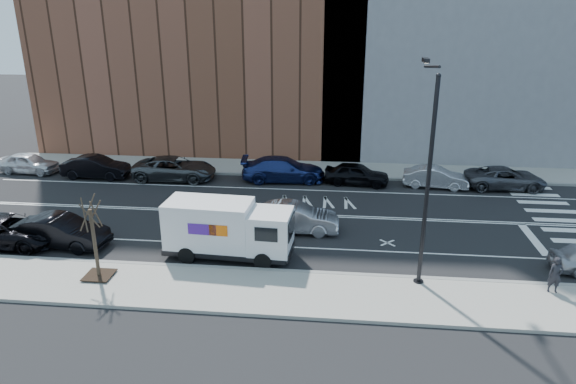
% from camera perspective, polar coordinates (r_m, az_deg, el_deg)
% --- Properties ---
extents(ground, '(120.00, 120.00, 0.00)m').
position_cam_1_polar(ground, '(29.96, -1.02, -2.46)').
color(ground, black).
rests_on(ground, ground).
extents(sidewalk_near, '(44.00, 3.60, 0.15)m').
position_cam_1_polar(sidewalk_near, '(22.12, -3.80, -10.93)').
color(sidewalk_near, gray).
rests_on(sidewalk_near, ground).
extents(sidewalk_far, '(44.00, 3.60, 0.15)m').
position_cam_1_polar(sidewalk_far, '(38.17, 0.56, 2.66)').
color(sidewalk_far, gray).
rests_on(sidewalk_far, ground).
extents(curb_near, '(44.00, 0.25, 0.17)m').
position_cam_1_polar(curb_near, '(23.65, -3.07, -8.69)').
color(curb_near, gray).
rests_on(curb_near, ground).
extents(curb_far, '(44.00, 0.25, 0.17)m').
position_cam_1_polar(curb_far, '(36.46, 0.30, 1.84)').
color(curb_far, gray).
rests_on(curb_far, ground).
extents(crosswalk, '(3.00, 14.00, 0.01)m').
position_cam_1_polar(crosswalk, '(32.33, 28.47, -3.26)').
color(crosswalk, white).
rests_on(crosswalk, ground).
extents(road_markings, '(40.00, 8.60, 0.01)m').
position_cam_1_polar(road_markings, '(29.95, -1.02, -2.45)').
color(road_markings, white).
rests_on(road_markings, ground).
extents(bldg_brick, '(26.00, 10.00, 22.00)m').
position_cam_1_polar(bldg_brick, '(44.57, -9.41, 19.15)').
color(bldg_brick, brown).
rests_on(bldg_brick, ground).
extents(streetlight, '(0.44, 4.02, 9.34)m').
position_cam_1_polar(streetlight, '(21.83, 15.20, 2.37)').
color(streetlight, black).
rests_on(streetlight, ground).
extents(street_tree, '(1.20, 1.20, 3.75)m').
position_cam_1_polar(street_tree, '(23.90, -20.59, -6.05)').
color(street_tree, black).
rests_on(street_tree, ground).
extents(fedex_van, '(6.22, 2.47, 2.79)m').
position_cam_1_polar(fedex_van, '(24.59, -6.74, -4.07)').
color(fedex_van, black).
rests_on(fedex_van, ground).
extents(far_parked_a, '(4.45, 2.08, 1.48)m').
position_cam_1_polar(far_parked_a, '(41.65, -26.86, 2.89)').
color(far_parked_a, silver).
rests_on(far_parked_a, ground).
extents(far_parked_b, '(4.71, 1.73, 1.54)m').
position_cam_1_polar(far_parked_b, '(38.52, -20.54, 2.61)').
color(far_parked_b, black).
rests_on(far_parked_b, ground).
extents(far_parked_c, '(5.76, 2.76, 1.58)m').
position_cam_1_polar(far_parked_c, '(36.58, -12.51, 2.57)').
color(far_parked_c, '#424649').
rests_on(far_parked_c, ground).
extents(far_parked_d, '(5.91, 2.81, 1.66)m').
position_cam_1_polar(far_parked_d, '(35.41, -0.53, 2.55)').
color(far_parked_d, navy).
rests_on(far_parked_d, ground).
extents(far_parked_e, '(4.51, 2.27, 1.48)m').
position_cam_1_polar(far_parked_e, '(35.03, 7.64, 2.02)').
color(far_parked_e, black).
rests_on(far_parked_e, ground).
extents(far_parked_f, '(4.39, 2.01, 1.39)m').
position_cam_1_polar(far_parked_f, '(35.53, 16.07, 1.58)').
color(far_parked_f, silver).
rests_on(far_parked_f, ground).
extents(far_parked_g, '(5.20, 2.52, 1.43)m').
position_cam_1_polar(far_parked_g, '(36.88, 23.01, 1.44)').
color(far_parked_g, '#47484E').
rests_on(far_parked_g, ground).
extents(driving_sedan, '(4.80, 1.76, 1.57)m').
position_cam_1_polar(driving_sedan, '(27.40, 0.65, -2.88)').
color(driving_sedan, silver).
rests_on(driving_sedan, ground).
extents(near_parked_rear_a, '(4.97, 2.19, 1.59)m').
position_cam_1_polar(near_parked_rear_a, '(28.16, -23.93, -4.03)').
color(near_parked_rear_a, black).
rests_on(near_parked_rear_a, ground).
extents(near_parked_rear_b, '(5.53, 2.57, 1.53)m').
position_cam_1_polar(near_parked_rear_b, '(29.53, -28.73, -3.78)').
color(near_parked_rear_b, black).
rests_on(near_parked_rear_b, ground).
extents(pedestrian, '(0.60, 0.42, 1.57)m').
position_cam_1_polar(pedestrian, '(24.18, 27.58, -8.19)').
color(pedestrian, black).
rests_on(pedestrian, sidewalk_near).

